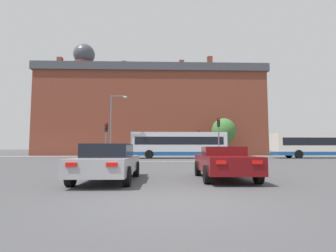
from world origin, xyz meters
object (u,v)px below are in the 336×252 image
bus_crossing_trailing (324,145)px  traffic_light_near_right (219,132)px  bus_crossing_lead (179,144)px  traffic_light_near_left (106,135)px  car_roadster_right (224,162)px  street_lamp_junction (114,120)px  pedestrian_waiting (227,149)px  traffic_light_far_right (199,139)px  car_saloon_left (108,162)px

bus_crossing_trailing → traffic_light_near_right: size_ratio=3.03×
bus_crossing_lead → traffic_light_near_right: size_ratio=2.73×
traffic_light_near_right → traffic_light_near_left: bearing=178.8°
car_roadster_right → bus_crossing_lead: 21.04m
car_roadster_right → street_lamp_junction: (-7.62, 18.82, 3.69)m
pedestrian_waiting → traffic_light_far_right: bearing=-135.5°
traffic_light_near_right → pedestrian_waiting: bearing=72.7°
car_roadster_right → traffic_light_near_left: bearing=118.6°
traffic_light_far_right → traffic_light_near_left: 17.84m
bus_crossing_trailing → pedestrian_waiting: size_ratio=6.76×
bus_crossing_trailing → traffic_light_near_right: traffic_light_near_right is taller
street_lamp_junction → car_saloon_left: bearing=-80.6°
traffic_light_far_right → pedestrian_waiting: bearing=13.9°
bus_crossing_trailing → traffic_light_near_right: bearing=-65.9°
bus_crossing_lead → traffic_light_far_right: (3.61, 7.93, 0.96)m
pedestrian_waiting → car_saloon_left: bearing=-81.5°
traffic_light_near_left → traffic_light_near_right: 10.82m
bus_crossing_trailing → traffic_light_far_right: bearing=-118.8°
bus_crossing_trailing → traffic_light_far_right: traffic_light_far_right is taller
car_saloon_left → car_roadster_right: car_saloon_left is taller
traffic_light_near_left → bus_crossing_trailing: bearing=13.9°
traffic_light_near_right → bus_crossing_lead: bearing=118.3°
traffic_light_near_right → street_lamp_junction: (-10.78, 4.15, 1.59)m
car_saloon_left → traffic_light_near_left: bearing=102.6°
car_saloon_left → traffic_light_near_right: traffic_light_near_right is taller
bus_crossing_lead → traffic_light_far_right: size_ratio=2.91×
car_saloon_left → traffic_light_near_left: size_ratio=1.31×
car_roadster_right → traffic_light_far_right: size_ratio=1.13×
traffic_light_near_left → street_lamp_junction: (0.03, 3.92, 1.90)m
car_saloon_left → bus_crossing_lead: 21.81m
traffic_light_far_right → traffic_light_near_right: bearing=-90.8°
bus_crossing_lead → street_lamp_junction: size_ratio=1.56×
bus_crossing_lead → pedestrian_waiting: bearing=137.9°
pedestrian_waiting → bus_crossing_lead: bearing=-101.5°
car_roadster_right → traffic_light_far_right: 29.20m
car_saloon_left → pedestrian_waiting: size_ratio=2.57×
bus_crossing_lead → pedestrian_waiting: 12.23m
bus_crossing_trailing → bus_crossing_lead: bearing=-89.6°
car_roadster_right → traffic_light_far_right: bearing=84.9°
bus_crossing_trailing → car_saloon_left: bearing=-45.7°
car_saloon_left → street_lamp_junction: 19.79m
car_saloon_left → pedestrian_waiting: bearing=68.6°
street_lamp_junction → pedestrian_waiting: bearing=35.9°
street_lamp_junction → traffic_light_near_right: bearing=-21.1°
car_roadster_right → traffic_light_near_right: bearing=79.3°
car_roadster_right → traffic_light_near_right: (3.16, 14.67, 2.10)m
bus_crossing_lead → traffic_light_near_right: (3.41, -6.34, 1.11)m
bus_crossing_lead → street_lamp_junction: 8.15m
car_saloon_left → car_roadster_right: size_ratio=1.08×
traffic_light_near_left → street_lamp_junction: 4.35m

